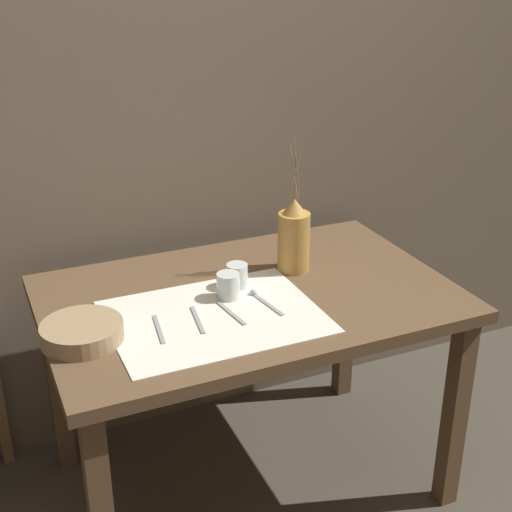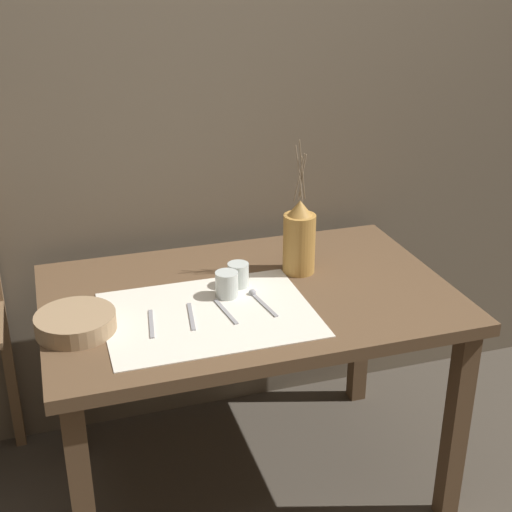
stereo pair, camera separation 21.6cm
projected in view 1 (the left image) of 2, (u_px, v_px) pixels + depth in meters
ground_plane at (250, 480)px, 2.50m from camera, size 12.00×12.00×0.00m
stone_wall_back at (189, 111)px, 2.45m from camera, size 7.00×0.06×2.40m
wooden_table at (249, 319)px, 2.24m from camera, size 1.26×0.82×0.74m
linen_cloth at (214, 317)px, 2.06m from camera, size 0.61×0.46×0.00m
pitcher_with_flowers at (294, 237)px, 2.31m from camera, size 0.10×0.10×0.45m
wooden_bowl at (82, 332)px, 1.93m from camera, size 0.22×0.22×0.05m
glass_tumbler_near at (228, 286)px, 2.15m from camera, size 0.07×0.07×0.08m
glass_tumbler_far at (237, 276)px, 2.22m from camera, size 0.07×0.07×0.08m
fork_outer at (159, 329)px, 1.99m from camera, size 0.03×0.16×0.00m
fork_inner at (198, 320)px, 2.04m from camera, size 0.03×0.16×0.00m
knife_center at (231, 313)px, 2.07m from camera, size 0.03×0.16×0.00m
spoon_outer at (258, 297)px, 2.16m from camera, size 0.04×0.17×0.02m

